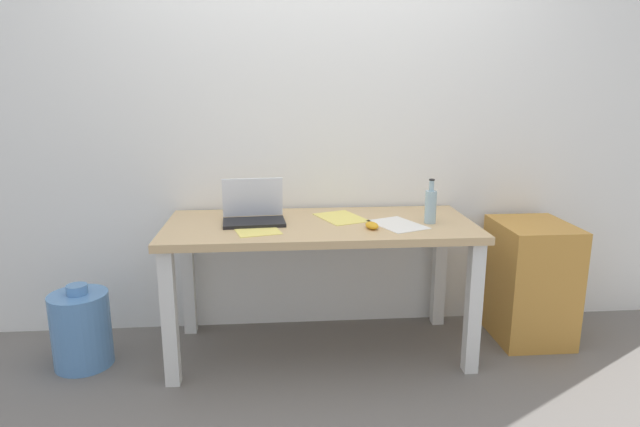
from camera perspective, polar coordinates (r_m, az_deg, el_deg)
ground_plane at (r=3.13m, az=0.00°, el=-14.12°), size 8.00×8.00×0.00m
back_wall at (r=3.19m, az=-0.62°, el=10.75°), size 5.20×0.08×2.60m
desk at (r=2.90m, az=0.00°, el=-2.97°), size 1.63×0.70×0.74m
laptop_left at (r=2.89m, az=-7.02°, el=0.08°), size 0.34×0.24×0.23m
beer_bottle at (r=2.90m, az=11.58°, el=0.82°), size 0.06×0.06×0.24m
computer_mouse at (r=2.76m, az=5.49°, el=-1.26°), size 0.08×0.11×0.03m
paper_sheet_front_right at (r=2.85m, az=8.18°, el=-1.16°), size 0.31×0.36×0.00m
paper_sheet_front_left at (r=2.77m, az=-6.82°, el=-1.56°), size 0.28×0.34×0.00m
paper_sheet_near_back at (r=2.97m, az=2.23°, el=-0.43°), size 0.30×0.35×0.00m
water_cooler_jug at (r=3.16m, az=-23.84°, el=-11.07°), size 0.30×0.30×0.45m
filing_cabinet at (r=3.38m, az=21.20°, el=-6.63°), size 0.40×0.48×0.69m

